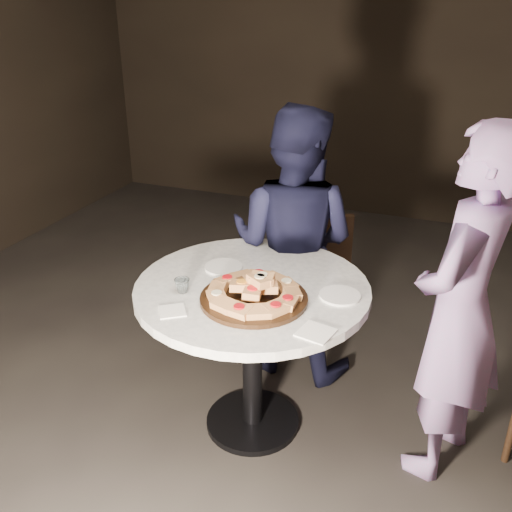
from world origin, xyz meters
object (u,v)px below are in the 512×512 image
Objects in this scene: water_glass at (182,286)px; diner_navy at (292,244)px; table at (252,313)px; focaccia_pile at (255,290)px; diner_teal at (460,311)px; chair_far at (317,261)px; serving_board at (254,299)px.

diner_navy reaches higher than water_glass.
table is 3.12× the size of focaccia_pile.
diner_teal is at bearing 155.51° from diner_navy.
focaccia_pile is 0.76m from diner_navy.
diner_navy is 0.95× the size of diner_teal.
diner_navy is at bearing 89.97° from table.
focaccia_pile reaches higher than chair_far.
diner_teal is (0.93, -0.51, 0.04)m from diner_navy.
serving_board is 0.34m from water_glass.
focaccia_pile is 0.51× the size of chair_far.
diner_teal is (0.87, 0.25, -0.06)m from focaccia_pile.
diner_navy is at bearing 71.05° from water_glass.
table is at bearing 114.53° from serving_board.
water_glass is at bearing 54.97° from chair_far.
serving_board is at bearing 70.24° from chair_far.
diner_navy is at bearing 94.68° from serving_board.
serving_board is 0.57× the size of chair_far.
serving_board reaches higher than table.
table is 1.08m from chair_far.
diner_navy is (0.27, 0.80, -0.08)m from water_glass.
focaccia_pile is 1.26m from chair_far.
serving_board is 6.77× the size of water_glass.
water_glass is at bearing -146.60° from table.
water_glass is 0.05× the size of diner_navy.
chair_far is at bearing 91.41° from serving_board.
diner_teal is at bearing 16.05° from serving_board.
water_glass is 1.24m from diner_teal.
serving_board is 0.76m from diner_navy.
focaccia_pile is at bearing 98.92° from diner_navy.
serving_board is at bearing 7.57° from water_glass.
diner_navy reaches higher than chair_far.
focaccia_pile reaches higher than water_glass.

